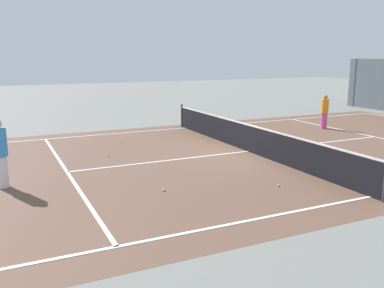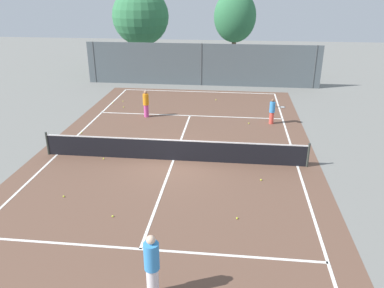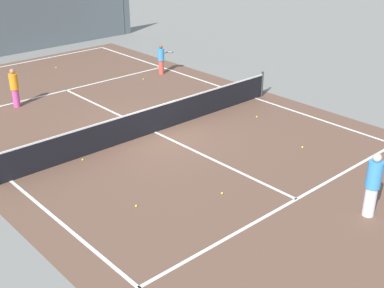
{
  "view_description": "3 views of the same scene",
  "coord_description": "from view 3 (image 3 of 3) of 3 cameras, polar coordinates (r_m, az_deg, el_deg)",
  "views": [
    {
      "loc": [
        12.45,
        -8.18,
        3.43
      ],
      "look_at": [
        0.85,
        -2.67,
        0.69
      ],
      "focal_mm": 39.01,
      "sensor_mm": 36.0,
      "label": 1
    },
    {
      "loc": [
        2.62,
        -15.75,
        7.43
      ],
      "look_at": [
        0.92,
        -0.66,
        1.11
      ],
      "focal_mm": 36.35,
      "sensor_mm": 36.0,
      "label": 2
    },
    {
      "loc": [
        -10.44,
        -13.59,
        7.4
      ],
      "look_at": [
        -0.72,
        -2.83,
        0.72
      ],
      "focal_mm": 47.73,
      "sensor_mm": 36.0,
      "label": 3
    }
  ],
  "objects": [
    {
      "name": "tennis_ball_7",
      "position": [
        14.11,
        -6.25,
        -6.89
      ],
      "size": [
        0.07,
        0.07,
        0.07
      ],
      "primitive_type": "sphere",
      "color": "#CCE533",
      "rests_on": "ground_plane"
    },
    {
      "name": "tennis_ball_10",
      "position": [
        20.09,
        7.24,
        3.03
      ],
      "size": [
        0.07,
        0.07,
        0.07
      ],
      "primitive_type": "sphere",
      "color": "#CCE533",
      "rests_on": "ground_plane"
    },
    {
      "name": "tennis_ball_6",
      "position": [
        24.64,
        -5.46,
        7.23
      ],
      "size": [
        0.07,
        0.07,
        0.07
      ],
      "primitive_type": "sphere",
      "color": "#CCE533",
      "rests_on": "ground_plane"
    },
    {
      "name": "player_2",
      "position": [
        22.04,
        -19.22,
        5.98
      ],
      "size": [
        0.34,
        0.34,
        1.61
      ],
      "color": "#D14799",
      "rests_on": "ground_plane"
    },
    {
      "name": "tennis_net",
      "position": [
        18.47,
        -4.21,
        2.77
      ],
      "size": [
        11.9,
        0.1,
        1.1
      ],
      "color": "#333833",
      "rests_on": "ground_plane"
    },
    {
      "name": "player_0",
      "position": [
        25.32,
        -3.45,
        9.48
      ],
      "size": [
        0.88,
        0.35,
        1.46
      ],
      "color": "#E54C3F",
      "rests_on": "ground_plane"
    },
    {
      "name": "tennis_ball_3",
      "position": [
        14.64,
        3.38,
        -5.52
      ],
      "size": [
        0.07,
        0.07,
        0.07
      ],
      "primitive_type": "sphere",
      "color": "#CCE533",
      "rests_on": "ground_plane"
    },
    {
      "name": "tennis_ball_9",
      "position": [
        19.67,
        -7.32,
        2.54
      ],
      "size": [
        0.07,
        0.07,
        0.07
      ],
      "primitive_type": "sphere",
      "color": "#CCE533",
      "rests_on": "ground_plane"
    },
    {
      "name": "player_1",
      "position": [
        14.03,
        19.54,
        -4.27
      ],
      "size": [
        0.39,
        0.39,
        1.82
      ],
      "color": "silver",
      "rests_on": "ground_plane"
    },
    {
      "name": "ground_plane",
      "position": [
        18.67,
        -4.17,
        1.32
      ],
      "size": [
        80.0,
        80.0,
        0.0
      ],
      "primitive_type": "plane",
      "color": "slate"
    },
    {
      "name": "court_surface",
      "position": [
        18.67,
        -4.17,
        1.33
      ],
      "size": [
        13.0,
        25.0,
        0.01
      ],
      "color": "brown",
      "rests_on": "ground_plane"
    },
    {
      "name": "tennis_ball_1",
      "position": [
        17.77,
        12.24,
        -0.35
      ],
      "size": [
        0.07,
        0.07,
        0.07
      ],
      "primitive_type": "sphere",
      "color": "#CCE533",
      "rests_on": "ground_plane"
    },
    {
      "name": "ball_crate",
      "position": [
        18.78,
        -8.89,
        1.82
      ],
      "size": [
        0.42,
        0.35,
        0.43
      ],
      "color": "red",
      "rests_on": "ground_plane"
    },
    {
      "name": "tennis_ball_2",
      "position": [
        27.32,
        -14.95,
        8.26
      ],
      "size": [
        0.07,
        0.07,
        0.07
      ],
      "primitive_type": "sphere",
      "color": "#CCE533",
      "rests_on": "ground_plane"
    },
    {
      "name": "tennis_ball_11",
      "position": [
        16.88,
        -12.13,
        -1.73
      ],
      "size": [
        0.07,
        0.07,
        0.07
      ],
      "primitive_type": "sphere",
      "color": "#CCE533",
      "rests_on": "ground_plane"
    }
  ]
}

